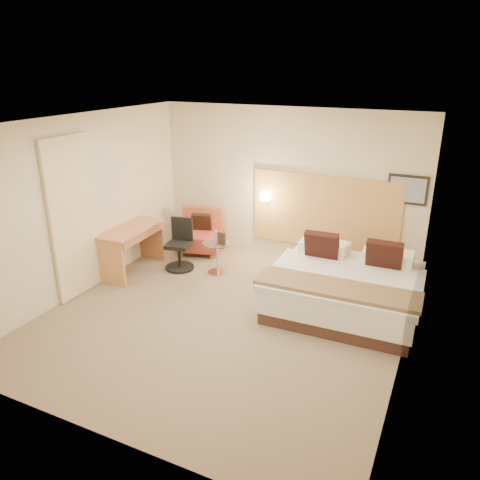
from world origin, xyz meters
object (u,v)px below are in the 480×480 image
at_px(side_table, 217,256).
at_px(desk_chair, 180,249).
at_px(lounge_chair, 201,235).
at_px(desk, 132,237).
at_px(bed, 346,286).

distance_m(side_table, desk_chair, 0.69).
relative_size(lounge_chair, side_table, 1.66).
xyz_separation_m(lounge_chair, desk, (-0.58, -1.29, 0.30)).
xyz_separation_m(bed, desk_chair, (-2.93, 0.15, 0.03)).
height_order(bed, side_table, bed).
bearing_deg(lounge_chair, desk, -114.11).
relative_size(side_table, desk, 0.43).
bearing_deg(desk, desk_chair, 34.98).
bearing_deg(side_table, desk_chair, -173.15).
bearing_deg(bed, desk_chair, 177.01).
xyz_separation_m(desk, desk_chair, (0.65, 0.46, -0.26)).
xyz_separation_m(side_table, desk, (-1.34, -0.54, 0.32)).
xyz_separation_m(side_table, desk_chair, (-0.69, -0.08, 0.06)).
xyz_separation_m(bed, side_table, (-2.24, 0.24, -0.03)).
bearing_deg(side_table, desk, -158.10).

